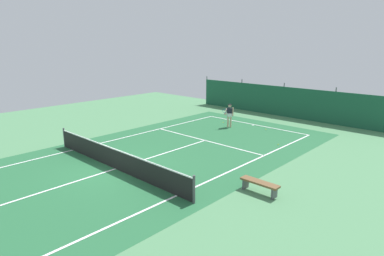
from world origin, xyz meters
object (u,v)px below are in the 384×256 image
tennis_ball_near_player (223,122)px  parked_car (294,102)px  tennis_player (229,114)px  courtside_bench (260,184)px  tennis_net (115,159)px  tennis_ball_midcourt (266,129)px  tennis_ball_by_sideline (278,144)px

tennis_ball_near_player → parked_car: bearing=75.4°
tennis_player → courtside_bench: size_ratio=1.03×
tennis_player → tennis_net: bearing=69.4°
tennis_ball_midcourt → courtside_bench: 10.11m
tennis_net → parked_car: size_ratio=2.36×
tennis_ball_by_sideline → tennis_net: bearing=-113.3°
courtside_bench → parked_car: bearing=112.1°
tennis_net → courtside_bench: tennis_net is taller
parked_car → tennis_ball_near_player: bearing=-107.6°
tennis_ball_midcourt → tennis_net: bearing=-96.9°
tennis_net → tennis_ball_by_sideline: bearing=66.7°
tennis_ball_by_sideline → courtside_bench: bearing=-67.3°
tennis_ball_midcourt → parked_car: bearing=101.8°
tennis_ball_by_sideline → courtside_bench: size_ratio=0.04×
tennis_net → parked_car: bearing=90.3°
tennis_ball_near_player → tennis_ball_midcourt: (3.38, 0.38, 0.00)m
tennis_ball_near_player → parked_car: parked_car is taller
tennis_player → tennis_ball_near_player: tennis_player is taller
tennis_ball_by_sideline → tennis_ball_midcourt: bearing=132.4°
tennis_ball_by_sideline → parked_car: 10.32m
tennis_ball_near_player → tennis_ball_by_sideline: bearing=-21.0°
parked_car → courtside_bench: parked_car is taller
tennis_net → tennis_ball_midcourt: (1.36, 11.20, -0.48)m
parked_car → tennis_ball_by_sideline: bearing=-71.2°
tennis_net → tennis_player: bearing=95.3°
tennis_ball_by_sideline → parked_car: parked_car is taller
parked_car → tennis_ball_midcourt: bearing=-81.2°
tennis_ball_by_sideline → tennis_ball_near_player: bearing=159.0°
tennis_ball_by_sideline → parked_car: (-3.80, 9.56, 0.81)m
tennis_player → parked_car: bearing=-121.7°
courtside_bench → tennis_net: bearing=-159.3°
tennis_ball_by_sideline → parked_car: bearing=111.7°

